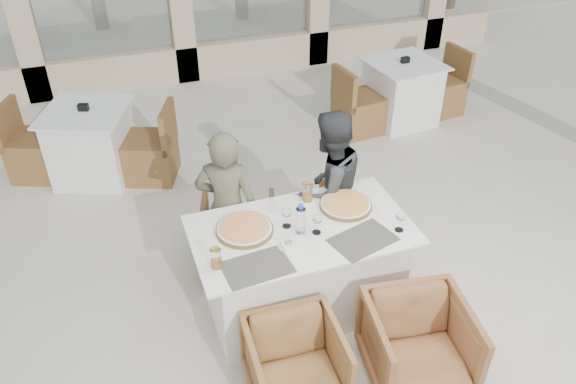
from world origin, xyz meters
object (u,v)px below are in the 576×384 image
object	(u,v)px
beer_glass_right	(308,192)
olive_dish	(289,244)
pizza_right	(346,204)
dining_table	(301,268)
diner_right	(328,189)
armchair_far_left	(239,234)
wine_glass_centre	(287,216)
armchair_near_right	(418,345)
diner_left	(227,208)
water_bottle	(301,218)
bg_table_b	(401,93)
wine_glass_near	(317,222)
armchair_near_left	(295,364)
pizza_left	(245,228)
beer_glass_left	(216,258)
wine_glass_corner	(400,220)
bg_table_a	(92,144)
armchair_far_right	(320,223)

from	to	relation	value
beer_glass_right	olive_dish	xyz separation A→B (m)	(-0.32, -0.47, -0.06)
pizza_right	dining_table	bearing A→B (deg)	-160.99
diner_right	armchair_far_left	bearing A→B (deg)	-32.79
wine_glass_centre	armchair_near_right	size ratio (longest dim) A/B	0.27
pizza_right	diner_left	xyz separation A→B (m)	(-0.83, 0.41, -0.12)
water_bottle	diner_right	size ratio (longest dim) A/B	0.17
bg_table_b	water_bottle	bearing A→B (deg)	-137.74
pizza_right	beer_glass_right	bearing A→B (deg)	143.51
beer_glass_right	armchair_far_left	size ratio (longest dim) A/B	0.24
bg_table_b	beer_glass_right	bearing A→B (deg)	-139.42
wine_glass_near	beer_glass_right	xyz separation A→B (m)	(0.08, 0.40, -0.01)
water_bottle	diner_left	bearing A→B (deg)	124.62
dining_table	bg_table_b	world-z (taller)	same
pizza_right	olive_dish	world-z (taller)	pizza_right
water_bottle	wine_glass_centre	bearing A→B (deg)	127.56
diner_left	armchair_near_left	bearing A→B (deg)	119.29
pizza_left	beer_glass_left	size ratio (longest dim) A/B	2.79
wine_glass_centre	wine_glass_near	xyz separation A→B (m)	(0.18, -0.14, 0.00)
diner_left	dining_table	bearing A→B (deg)	152.29
wine_glass_centre	wine_glass_corner	size ratio (longest dim) A/B	1.00
dining_table	wine_glass_centre	distance (m)	0.49
armchair_far_left	beer_glass_right	bearing A→B (deg)	160.13
armchair_near_left	diner_right	bearing A→B (deg)	62.39
olive_dish	armchair_far_left	distance (m)	0.97
pizza_right	wine_glass_centre	xyz separation A→B (m)	(-0.50, -0.08, 0.07)
diner_right	bg_table_a	size ratio (longest dim) A/B	0.85
water_bottle	wine_glass_near	world-z (taller)	water_bottle
water_bottle	olive_dish	bearing A→B (deg)	-137.70
pizza_right	olive_dish	bearing A→B (deg)	-152.72
pizza_right	pizza_left	bearing A→B (deg)	-177.84
dining_table	wine_glass_centre	size ratio (longest dim) A/B	8.70
bg_table_a	diner_right	bearing A→B (deg)	-26.58
pizza_left	beer_glass_left	distance (m)	0.41
pizza_left	armchair_near_right	size ratio (longest dim) A/B	0.61
wine_glass_centre	armchair_far_left	bearing A→B (deg)	109.65
wine_glass_near	diner_right	xyz separation A→B (m)	(0.34, 0.58, -0.17)
armchair_far_left	armchair_far_right	xyz separation A→B (m)	(0.72, -0.06, -0.02)
bg_table_a	beer_glass_right	bearing A→B (deg)	-33.18
water_bottle	olive_dish	distance (m)	0.21
armchair_far_right	diner_right	world-z (taller)	diner_right
armchair_far_right	bg_table_b	bearing A→B (deg)	-156.17
wine_glass_corner	bg_table_a	bearing A→B (deg)	126.50
pizza_right	armchair_far_right	distance (m)	0.71
bg_table_a	armchair_near_left	bearing A→B (deg)	-50.36
wine_glass_corner	diner_left	distance (m)	1.35
olive_dish	armchair_near_left	distance (m)	0.80
wine_glass_centre	armchair_far_right	bearing A→B (deg)	47.10
olive_dish	diner_right	size ratio (longest dim) A/B	0.08
pizza_left	olive_dish	bearing A→B (deg)	-47.19
dining_table	wine_glass_centre	world-z (taller)	wine_glass_centre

